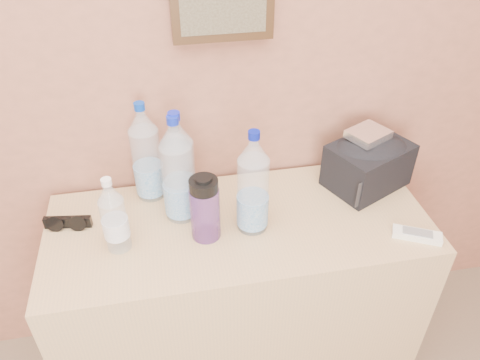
# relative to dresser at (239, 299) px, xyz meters

# --- Properties ---
(dresser) EXTENTS (1.23, 0.51, 0.77)m
(dresser) POSITION_rel_dresser_xyz_m (0.00, 0.00, 0.00)
(dresser) COLOR tan
(dresser) RESTS_ON ground
(pet_large_a) EXTENTS (0.10, 0.10, 0.36)m
(pet_large_a) POSITION_rel_dresser_xyz_m (-0.18, 0.07, 0.55)
(pet_large_a) COLOR silver
(pet_large_a) RESTS_ON dresser
(pet_large_b) EXTENTS (0.10, 0.10, 0.35)m
(pet_large_b) POSITION_rel_dresser_xyz_m (-0.27, 0.20, 0.54)
(pet_large_b) COLOR silver
(pet_large_b) RESTS_ON dresser
(pet_large_c) EXTENTS (0.10, 0.10, 0.37)m
(pet_large_c) POSITION_rel_dresser_xyz_m (-0.17, 0.09, 0.55)
(pet_large_c) COLOR silver
(pet_large_c) RESTS_ON dresser
(pet_large_d) EXTENTS (0.09, 0.09, 0.35)m
(pet_large_d) POSITION_rel_dresser_xyz_m (0.04, -0.02, 0.54)
(pet_large_d) COLOR silver
(pet_large_d) RESTS_ON dresser
(pet_small) EXTENTS (0.07, 0.07, 0.25)m
(pet_small) POSITION_rel_dresser_xyz_m (-0.38, -0.04, 0.50)
(pet_small) COLOR silver
(pet_small) RESTS_ON dresser
(nalgene_bottle) EXTENTS (0.09, 0.09, 0.22)m
(nalgene_bottle) POSITION_rel_dresser_xyz_m (-0.11, -0.04, 0.49)
(nalgene_bottle) COLOR #603185
(nalgene_bottle) RESTS_ON dresser
(sunglasses) EXTENTS (0.15, 0.08, 0.04)m
(sunglasses) POSITION_rel_dresser_xyz_m (-0.54, 0.08, 0.40)
(sunglasses) COLOR black
(sunglasses) RESTS_ON dresser
(ac_remote) EXTENTS (0.15, 0.11, 0.02)m
(ac_remote) POSITION_rel_dresser_xyz_m (0.53, -0.17, 0.39)
(ac_remote) COLOR silver
(ac_remote) RESTS_ON dresser
(toiletry_bag) EXTENTS (0.32, 0.29, 0.18)m
(toiletry_bag) POSITION_rel_dresser_xyz_m (0.48, 0.12, 0.47)
(toiletry_bag) COLOR black
(toiletry_bag) RESTS_ON dresser
(foil_packet) EXTENTS (0.16, 0.15, 0.03)m
(foil_packet) POSITION_rel_dresser_xyz_m (0.47, 0.14, 0.58)
(foil_packet) COLOR silver
(foil_packet) RESTS_ON toiletry_bag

